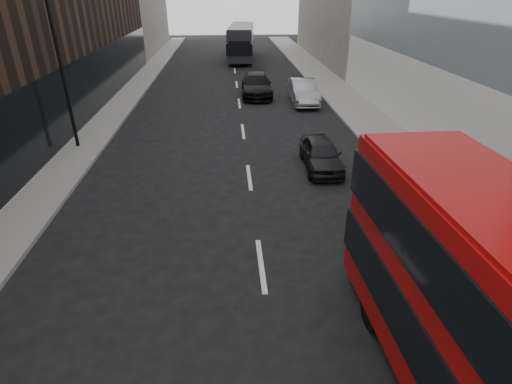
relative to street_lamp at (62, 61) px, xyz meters
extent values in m
cube|color=slate|center=(15.72, 7.00, -4.11)|extent=(3.00, 80.00, 0.15)
cube|color=slate|center=(0.22, 7.00, -4.11)|extent=(2.00, 80.00, 0.15)
cube|color=silver|center=(17.37, 3.00, -2.28)|extent=(0.35, 21.00, 3.80)
cylinder|color=black|center=(-0.08, 0.00, -0.53)|extent=(0.16, 0.16, 7.00)
cube|color=black|center=(11.61, -10.57, -2.40)|extent=(2.00, 0.13, 1.31)
cylinder|color=black|center=(10.63, -12.49, -3.71)|extent=(0.31, 0.95, 0.94)
cylinder|color=black|center=(12.68, -12.43, -3.71)|extent=(0.31, 0.95, 0.94)
cube|color=black|center=(9.15, 26.70, -2.28)|extent=(3.30, 10.87, 3.02)
cube|color=black|center=(9.15, 26.70, -2.48)|extent=(3.43, 10.93, 1.07)
cube|color=black|center=(8.71, 21.34, -2.33)|extent=(2.07, 0.25, 1.36)
cube|color=black|center=(9.60, 32.07, -2.33)|extent=(2.07, 0.25, 1.36)
cube|color=black|center=(9.15, 26.70, -0.74)|extent=(3.17, 10.44, 0.12)
cylinder|color=black|center=(8.37, 30.20, -3.69)|extent=(0.37, 0.99, 0.97)
cylinder|color=black|center=(10.50, 30.03, -3.69)|extent=(0.37, 0.99, 0.97)
cylinder|color=black|center=(7.81, 23.38, -3.69)|extent=(0.37, 0.99, 0.97)
cylinder|color=black|center=(9.93, 23.20, -3.69)|extent=(0.37, 0.99, 0.97)
imported|color=black|center=(11.44, -3.20, -3.53)|extent=(1.64, 3.88, 1.31)
imported|color=gray|center=(12.61, 7.83, -3.40)|extent=(1.73, 4.76, 1.56)
imported|color=black|center=(9.57, 10.15, -3.41)|extent=(2.31, 5.38, 1.54)
camera|label=1|loc=(7.40, -19.27, 3.01)|focal=28.00mm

